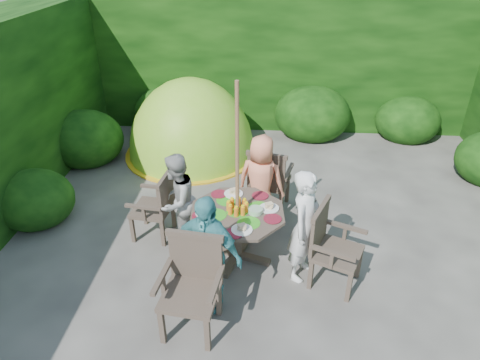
# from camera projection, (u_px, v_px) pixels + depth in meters

# --- Properties ---
(ground) EXTENTS (60.00, 60.00, 0.00)m
(ground) POSITION_uv_depth(u_px,v_px,m) (281.00, 239.00, 5.54)
(ground) COLOR #403D39
(ground) RESTS_ON ground
(hedge_enclosure) EXTENTS (9.00, 9.00, 2.50)m
(hedge_enclosure) POSITION_uv_depth(u_px,v_px,m) (285.00, 111.00, 6.07)
(hedge_enclosure) COLOR black
(hedge_enclosure) RESTS_ON ground
(patio_table) EXTENTS (1.45, 1.45, 0.80)m
(patio_table) POSITION_uv_depth(u_px,v_px,m) (238.00, 219.00, 4.96)
(patio_table) COLOR #3A2F26
(patio_table) RESTS_ON ground
(parasol_pole) EXTENTS (0.06, 0.06, 2.20)m
(parasol_pole) POSITION_uv_depth(u_px,v_px,m) (237.00, 179.00, 4.69)
(parasol_pole) COLOR brown
(parasol_pole) RESTS_ON ground
(garden_chair_right) EXTENTS (0.66, 0.70, 0.92)m
(garden_chair_right) POSITION_uv_depth(u_px,v_px,m) (331.00, 246.00, 4.65)
(garden_chair_right) COLOR #3A2F26
(garden_chair_right) RESTS_ON ground
(garden_chair_left) EXTENTS (0.53, 0.58, 0.87)m
(garden_chair_left) POSITION_uv_depth(u_px,v_px,m) (157.00, 205.00, 5.39)
(garden_chair_left) COLOR #3A2F26
(garden_chair_left) RESTS_ON ground
(garden_chair_back) EXTENTS (0.66, 0.61, 0.94)m
(garden_chair_back) POSITION_uv_depth(u_px,v_px,m) (269.00, 180.00, 5.87)
(garden_chair_back) COLOR #3A2F26
(garden_chair_back) RESTS_ON ground
(garden_chair_front) EXTENTS (0.64, 0.58, 0.96)m
(garden_chair_front) POSITION_uv_depth(u_px,v_px,m) (192.00, 283.00, 4.12)
(garden_chair_front) COLOR #3A2F26
(garden_chair_front) RESTS_ON ground
(child_right) EXTENTS (0.51, 0.58, 1.34)m
(child_right) POSITION_uv_depth(u_px,v_px,m) (305.00, 227.00, 4.65)
(child_right) COLOR white
(child_right) RESTS_ON ground
(child_left) EXTENTS (0.62, 0.71, 1.22)m
(child_left) POSITION_uv_depth(u_px,v_px,m) (177.00, 201.00, 5.20)
(child_left) COLOR #A6A6A0
(child_left) RESTS_ON ground
(child_back) EXTENTS (0.70, 0.54, 1.27)m
(child_back) POSITION_uv_depth(u_px,v_px,m) (261.00, 181.00, 5.57)
(child_back) COLOR #FB8E67
(child_back) RESTS_ON ground
(child_front) EXTENTS (0.84, 0.59, 1.33)m
(child_front) POSITION_uv_depth(u_px,v_px,m) (207.00, 253.00, 4.27)
(child_front) COLOR teal
(child_front) RESTS_ON ground
(dome_tent) EXTENTS (2.57, 2.57, 2.70)m
(dome_tent) POSITION_uv_depth(u_px,v_px,m) (192.00, 153.00, 7.70)
(dome_tent) COLOR #84CC27
(dome_tent) RESTS_ON ground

